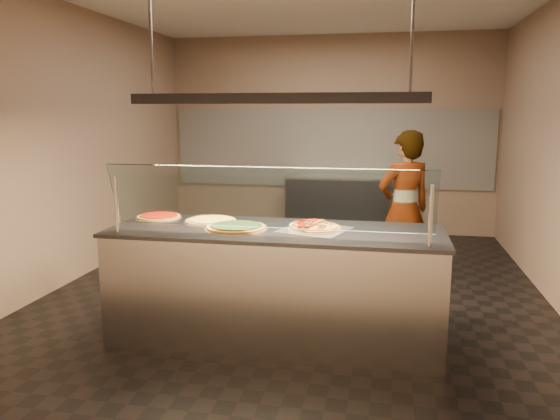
% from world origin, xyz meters
% --- Properties ---
extents(ground, '(5.00, 6.00, 0.02)m').
position_xyz_m(ground, '(0.00, 0.00, -0.01)').
color(ground, black).
rests_on(ground, ground).
extents(wall_back, '(5.00, 0.02, 3.00)m').
position_xyz_m(wall_back, '(0.00, 3.01, 1.50)').
color(wall_back, '#90745D').
rests_on(wall_back, ground).
extents(wall_front, '(5.00, 0.02, 3.00)m').
position_xyz_m(wall_front, '(0.00, -3.01, 1.50)').
color(wall_front, '#90745D').
rests_on(wall_front, ground).
extents(wall_left, '(0.02, 6.00, 3.00)m').
position_xyz_m(wall_left, '(-2.51, 0.00, 1.50)').
color(wall_left, '#90745D').
rests_on(wall_left, ground).
extents(tile_band, '(4.90, 0.02, 1.20)m').
position_xyz_m(tile_band, '(0.00, 2.98, 1.30)').
color(tile_band, silver).
rests_on(tile_band, wall_back).
extents(serving_counter, '(2.65, 0.94, 0.93)m').
position_xyz_m(serving_counter, '(0.04, -1.30, 0.47)').
color(serving_counter, '#B7B7BC').
rests_on(serving_counter, ground).
extents(sneeze_guard, '(2.41, 0.18, 0.54)m').
position_xyz_m(sneeze_guard, '(0.04, -1.64, 1.23)').
color(sneeze_guard, '#B7B7BC').
rests_on(sneeze_guard, serving_counter).
extents(perforated_tray, '(0.61, 0.61, 0.01)m').
position_xyz_m(perforated_tray, '(0.35, -1.28, 0.94)').
color(perforated_tray, silver).
rests_on(perforated_tray, serving_counter).
extents(half_pizza_pepperoni, '(0.31, 0.44, 0.05)m').
position_xyz_m(half_pizza_pepperoni, '(0.25, -1.28, 0.96)').
color(half_pizza_pepperoni, '#9F6823').
rests_on(half_pizza_pepperoni, perforated_tray).
extents(half_pizza_sausage, '(0.31, 0.44, 0.04)m').
position_xyz_m(half_pizza_sausage, '(0.44, -1.28, 0.96)').
color(half_pizza_sausage, '#9F6823').
rests_on(half_pizza_sausage, perforated_tray).
extents(pizza_spinach, '(0.50, 0.50, 0.03)m').
position_xyz_m(pizza_spinach, '(-0.27, -1.38, 0.95)').
color(pizza_spinach, silver).
rests_on(pizza_spinach, serving_counter).
extents(pizza_cheese, '(0.45, 0.45, 0.03)m').
position_xyz_m(pizza_cheese, '(-0.56, -1.15, 0.94)').
color(pizza_cheese, silver).
rests_on(pizza_cheese, serving_counter).
extents(pizza_tomato, '(0.40, 0.40, 0.03)m').
position_xyz_m(pizza_tomato, '(-1.06, -1.06, 0.94)').
color(pizza_tomato, silver).
rests_on(pizza_tomato, serving_counter).
extents(pizza_spatula, '(0.21, 0.23, 0.02)m').
position_xyz_m(pizza_spatula, '(-0.48, -1.20, 0.96)').
color(pizza_spatula, '#B7B7BC').
rests_on(pizza_spatula, pizza_spinach).
extents(prep_table, '(1.49, 0.74, 0.93)m').
position_xyz_m(prep_table, '(0.18, 2.55, 0.47)').
color(prep_table, '#36363B').
rests_on(prep_table, ground).
extents(worker, '(0.73, 0.64, 1.67)m').
position_xyz_m(worker, '(1.08, 0.36, 0.83)').
color(worker, '#2A272E').
rests_on(worker, ground).
extents(heat_lamp_housing, '(2.30, 0.18, 0.08)m').
position_xyz_m(heat_lamp_housing, '(0.04, -1.30, 1.95)').
color(heat_lamp_housing, '#36363B').
rests_on(heat_lamp_housing, ceiling).
extents(lamp_rod_left, '(0.02, 0.02, 1.01)m').
position_xyz_m(lamp_rod_left, '(-0.96, -1.30, 2.50)').
color(lamp_rod_left, '#B7B7BC').
rests_on(lamp_rod_left, ceiling).
extents(lamp_rod_right, '(0.02, 0.02, 1.01)m').
position_xyz_m(lamp_rod_right, '(1.04, -1.30, 2.50)').
color(lamp_rod_right, '#B7B7BC').
rests_on(lamp_rod_right, ceiling).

